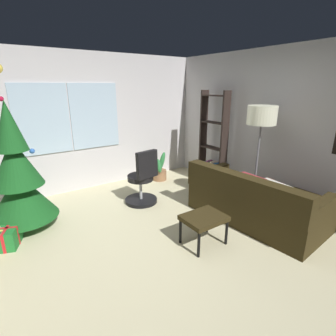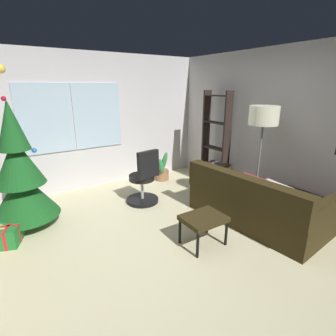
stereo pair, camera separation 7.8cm
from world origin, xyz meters
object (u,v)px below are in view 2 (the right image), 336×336
Objects in this scene: gift_box_green at (10,234)px; floor_lamp at (263,121)px; bookshelf at (216,145)px; potted_plant at (161,170)px; couch at (265,204)px; office_chair at (144,183)px; holiday_tree at (20,177)px; footstool at (203,220)px.

floor_lamp is at bearing -17.88° from gift_box_green.
bookshelf reaches higher than gift_box_green.
couch is at bearing -82.39° from potted_plant.
bookshelf is 1.27m from potted_plant.
potted_plant is (2.89, 0.95, 0.09)m from gift_box_green.
floor_lamp reaches higher than gift_box_green.
gift_box_green is at bearing 155.81° from couch.
bookshelf is at bearing -43.90° from potted_plant.
office_chair is 1.19m from potted_plant.
bookshelf reaches higher than couch.
potted_plant is at bearing 18.14° from gift_box_green.
gift_box_green is at bearing -177.38° from bookshelf.
holiday_tree reaches higher than couch.
bookshelf reaches higher than office_chair.
floor_lamp is at bearing 11.64° from footstool.
footstool is at bearing 176.75° from couch.
holiday_tree is at bearing 148.39° from couch.
bookshelf is (3.46, -0.21, 0.06)m from holiday_tree.
footstool is 0.83× the size of potted_plant.
gift_box_green is 0.66× the size of potted_plant.
potted_plant is (2.65, 0.56, -0.54)m from holiday_tree.
potted_plant is at bearing 104.43° from floor_lamp.
bookshelf is at bearing 77.54° from floor_lamp.
couch is 1.24m from floor_lamp.
footstool is 0.28× the size of bookshelf.
office_chair is at bearing -178.72° from bookshelf.
gift_box_green is 2.06m from office_chair.
office_chair is (-0.05, 1.51, 0.03)m from footstool.
couch is 3.51m from holiday_tree.
floor_lamp is (-0.28, -1.27, 0.65)m from bookshelf.
footstool is 2.51m from gift_box_green.
bookshelf reaches higher than floor_lamp.
couch is 3.52m from gift_box_green.
couch is 1.97m from office_chair.
gift_box_green is 0.25× the size of floor_lamp.
gift_box_green is 0.44× the size of office_chair.
couch is 1.76m from bookshelf.
bookshelf is (1.62, 1.55, 0.47)m from footstool.
gift_box_green is 3.77m from bookshelf.
floor_lamp reaches higher than office_chair.
holiday_tree reaches higher than office_chair.
floor_lamp is at bearing -102.46° from bookshelf.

